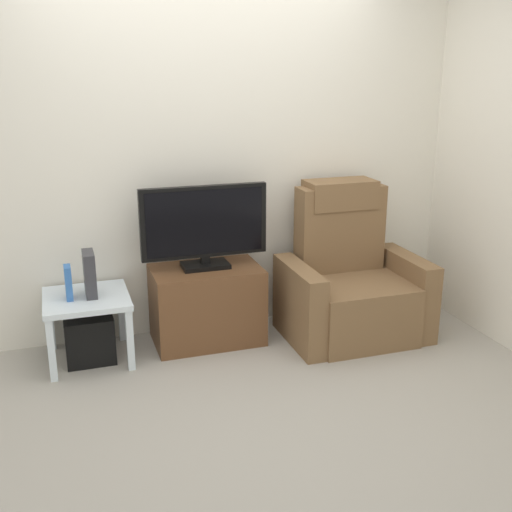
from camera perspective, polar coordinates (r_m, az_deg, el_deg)
ground_plane at (r=3.79m, az=-0.05°, el=-12.56°), size 6.40×6.40×0.00m
wall_back at (r=4.42m, az=-4.71°, el=9.56°), size 6.40×0.06×2.60m
tv_stand at (r=4.38m, az=-4.50°, el=-4.44°), size 0.75×0.46×0.54m
television at (r=4.22m, az=-4.74°, el=2.83°), size 0.87×0.20×0.57m
recliner_armchair at (r=4.53m, az=8.57°, el=-2.46°), size 0.98×0.78×1.08m
side_table at (r=4.21m, az=-15.19°, el=-4.44°), size 0.54×0.54×0.44m
subwoofer_box at (r=4.29m, az=-14.96°, el=-7.15°), size 0.31×0.31×0.31m
book_upright at (r=4.13m, az=-16.74°, el=-2.35°), size 0.04×0.11×0.22m
game_console at (r=4.15m, az=-14.94°, el=-1.58°), size 0.07×0.20×0.29m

